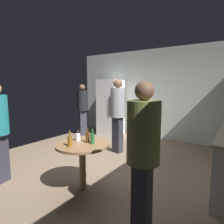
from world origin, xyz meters
The scene contains 11 objects.
ground_plane centered at (0.00, 0.00, -0.05)m, with size 5.20×5.20×0.10m, color #7A6651.
wall_back centered at (0.00, 2.63, 1.35)m, with size 5.32×0.06×2.70m, color beige.
refrigerator centered at (-1.33, 2.20, 0.90)m, with size 0.70×0.68×1.80m.
foreground_table centered at (0.28, -0.92, 0.63)m, with size 0.80×0.80×0.73m.
beer_bottle_amber centered at (0.22, -1.12, 0.82)m, with size 0.06×0.06×0.23m.
beer_bottle_brown centered at (0.31, -0.83, 0.82)m, with size 0.06×0.06×0.23m.
beer_bottle_green centered at (0.41, -0.84, 0.82)m, with size 0.06×0.06×0.23m.
plastic_cup_white centered at (0.11, -0.83, 0.79)m, with size 0.08×0.08×0.11m, color white.
person_in_gray_shirt centered at (-0.19, 0.83, 1.03)m, with size 0.39×0.39×1.76m.
person_in_black_shirt centered at (-2.02, 1.61, 0.97)m, with size 0.46×0.46×1.65m.
person_in_olive_shirt centered at (1.42, -1.25, 0.96)m, with size 0.37×0.37×1.64m.
Camera 1 is at (2.21, -3.01, 1.59)m, focal length 30.94 mm.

